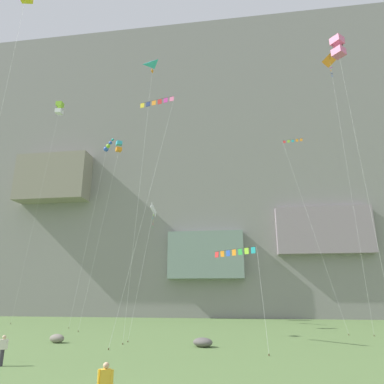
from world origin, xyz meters
The scene contains 14 objects.
cliff_face centered at (-0.03, 60.38, 29.52)m, with size 180.00×29.88×59.15m.
boulder_near_cliff_base centered at (2.89, 15.49, 0.34)m, with size 1.90×1.69×0.67m.
boulder_mid_field centered at (-9.25, 16.10, 0.34)m, with size 1.61×1.28×0.68m.
spectator_watching_right centered at (-7.47, 6.72, 0.87)m, with size 0.57×0.31×1.61m.
kite_box_low_center centered at (-24.40, 37.44, 34.85)m, with size 1.15×5.55×35.99m.
kite_banner_high_left centered at (5.49, 17.90, 7.18)m, with size 4.09×7.58×7.63m.
kite_diamond_low_left centered at (18.71, 28.84, 32.52)m, with size 2.08×4.74×34.82m.
kite_delta_far_right centered at (-2.76, 19.41, 26.50)m, with size 1.71×4.37×27.60m.
kite_banner_near_cliff centered at (-2.04, 18.05, 21.85)m, with size 3.99×5.75×23.23m.
kite_windsock_mid_center centered at (-13.27, 33.31, 25.14)m, with size 2.81×6.60×25.72m.
kite_box_mid_right centered at (16.67, 19.00, 28.13)m, with size 1.79×1.85×29.24m.
kite_banner_upper_right centered at (13.44, 28.79, 19.05)m, with size 4.26×4.59×22.84m.
kite_box_upper_mid centered at (-9.33, 27.46, 22.31)m, with size 2.56×3.54×23.11m.
kite_diamond_far_left centered at (-2.82, 21.07, 11.57)m, with size 1.03×4.72×12.95m.
Camera 1 is at (6.10, -12.88, 3.89)m, focal length 32.62 mm.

